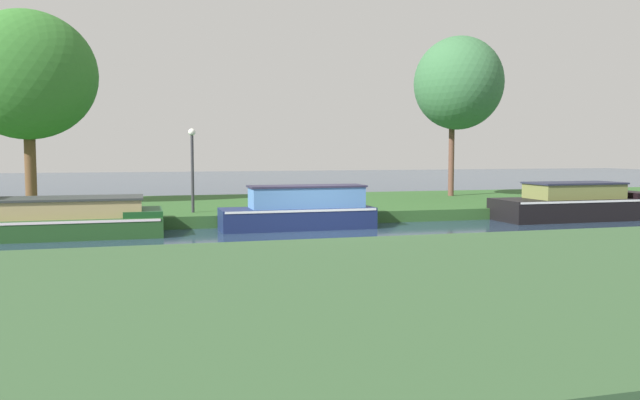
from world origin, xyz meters
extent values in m
plane|color=#23374F|center=(0.00, 0.00, 0.00)|extent=(120.00, 120.00, 0.00)
cube|color=#2F5A28|center=(0.00, 7.00, 0.20)|extent=(72.00, 10.00, 0.40)
cube|color=#345532|center=(0.00, -9.00, 0.20)|extent=(72.00, 10.00, 0.40)
cube|color=navy|center=(-0.53, 1.20, 0.34)|extent=(4.86, 1.48, 0.67)
cube|color=white|center=(-0.53, 1.20, 0.63)|extent=(4.77, 1.51, 0.07)
cube|color=#5284BE|center=(-0.22, 1.20, 1.00)|extent=(3.58, 1.13, 0.65)
cube|color=#2A263B|center=(-0.22, 1.20, 1.35)|extent=(3.68, 1.19, 0.06)
cube|color=black|center=(9.70, 1.20, 0.38)|extent=(5.80, 2.07, 0.77)
cube|color=white|center=(9.70, 1.20, 0.73)|extent=(5.69, 2.10, 0.07)
cube|color=olive|center=(9.70, 1.20, 1.03)|extent=(3.25, 1.57, 0.52)
cube|color=#25283B|center=(9.70, 1.20, 1.32)|extent=(3.35, 1.66, 0.06)
cube|color=black|center=(12.14, 1.20, 0.87)|extent=(0.92, 1.74, 0.20)
cube|color=#224B21|center=(-8.51, 1.20, 0.28)|extent=(7.63, 2.35, 0.57)
cube|color=white|center=(-8.51, 1.20, 0.53)|extent=(7.48, 2.38, 0.07)
cube|color=tan|center=(-8.01, 1.20, 0.82)|extent=(5.46, 1.79, 0.50)
cube|color=#313535|center=(-8.01, 1.20, 1.10)|extent=(5.56, 1.88, 0.06)
cube|color=#184720|center=(-5.24, 1.20, 0.66)|extent=(1.10, 1.97, 0.18)
cylinder|color=brown|center=(-9.41, 8.46, 2.20)|extent=(0.43, 0.43, 3.60)
ellipsoid|color=#35742D|center=(-9.41, 8.19, 5.35)|extent=(5.25, 3.35, 4.90)
cylinder|color=brown|center=(8.52, 8.40, 2.38)|extent=(0.26, 0.26, 3.96)
ellipsoid|color=#386D40|center=(8.52, 7.85, 5.50)|extent=(3.88, 4.38, 4.15)
cylinder|color=#333338|center=(-3.62, 3.37, 1.69)|extent=(0.10, 0.10, 2.57)
sphere|color=white|center=(-3.62, 3.37, 3.09)|extent=(0.24, 0.24, 0.24)
cylinder|color=#45331E|center=(-6.72, 2.56, 0.73)|extent=(0.12, 0.12, 0.66)
camera|label=1|loc=(-5.25, -18.42, 2.46)|focal=35.92mm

